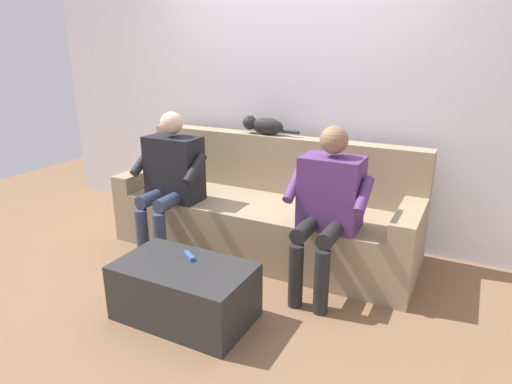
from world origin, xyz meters
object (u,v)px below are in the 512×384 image
object	(u,v)px
person_left_seated	(328,200)
person_right_seated	(171,175)
cat_on_backrest	(263,125)
remote_blue	(189,256)
coffee_table	(185,291)
couch	(265,213)

from	to	relation	value
person_left_seated	person_right_seated	world-z (taller)	person_right_seated
cat_on_backrest	remote_blue	world-z (taller)	cat_on_backrest
remote_blue	cat_on_backrest	bearing A→B (deg)	128.11
person_right_seated	remote_blue	size ratio (longest dim) A/B	9.52
person_right_seated	remote_blue	distance (m)	0.97
cat_on_backrest	person_right_seated	bearing A→B (deg)	52.24
person_right_seated	cat_on_backrest	size ratio (longest dim) A/B	2.22
coffee_table	person_right_seated	xyz separation A→B (m)	(0.67, -0.77, 0.49)
couch	person_left_seated	size ratio (longest dim) A/B	2.16
coffee_table	person_left_seated	distance (m)	1.13
remote_blue	person_right_seated	bearing A→B (deg)	166.37
cat_on_backrest	coffee_table	bearing A→B (deg)	96.26
coffee_table	remote_blue	distance (m)	0.23
cat_on_backrest	remote_blue	size ratio (longest dim) A/B	4.28
couch	cat_on_backrest	distance (m)	0.77
person_left_seated	cat_on_backrest	bearing A→B (deg)	-38.49
person_left_seated	remote_blue	distance (m)	1.01
person_left_seated	person_right_seated	distance (m)	1.34
cat_on_backrest	remote_blue	bearing A→B (deg)	95.64
couch	coffee_table	distance (m)	1.17
couch	coffee_table	xyz separation A→B (m)	(0.00, 1.17, -0.13)
person_right_seated	remote_blue	xyz separation A→B (m)	(-0.65, 0.67, -0.29)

